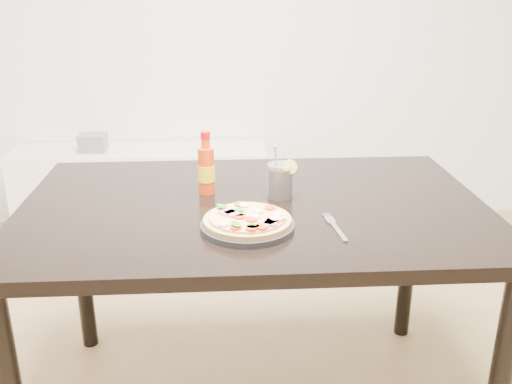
{
  "coord_description": "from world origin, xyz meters",
  "views": [
    {
      "loc": [
        -0.34,
        -1.02,
        1.38
      ],
      "look_at": [
        -0.25,
        0.46,
        0.83
      ],
      "focal_mm": 40.0,
      "sensor_mm": 36.0,
      "label": 1
    }
  ],
  "objects": [
    {
      "name": "plate",
      "position": [
        -0.28,
        0.39,
        0.76
      ],
      "size": [
        0.26,
        0.26,
        0.02
      ],
      "primitive_type": "cylinder",
      "color": "black",
      "rests_on": "dining_table"
    },
    {
      "name": "cola_cup",
      "position": [
        -0.17,
        0.62,
        0.8
      ],
      "size": [
        0.09,
        0.08,
        0.17
      ],
      "rotation": [
        0.0,
        0.0,
        0.08
      ],
      "color": "black",
      "rests_on": "dining_table"
    },
    {
      "name": "media_console",
      "position": [
        -0.8,
        2.07,
        0.25
      ],
      "size": [
        1.4,
        0.34,
        0.5
      ],
      "primitive_type": "cube",
      "color": "white",
      "rests_on": "ground"
    },
    {
      "name": "dining_table",
      "position": [
        -0.25,
        0.58,
        0.67
      ],
      "size": [
        1.4,
        0.9,
        0.75
      ],
      "color": "black",
      "rests_on": "ground"
    },
    {
      "name": "fork",
      "position": [
        -0.04,
        0.39,
        0.75
      ],
      "size": [
        0.04,
        0.19,
        0.0
      ],
      "rotation": [
        0.0,
        0.0,
        0.11
      ],
      "color": "silver",
      "rests_on": "dining_table"
    },
    {
      "name": "cd_stack",
      "position": [
        -1.05,
        2.05,
        0.55
      ],
      "size": [
        0.14,
        0.12,
        0.09
      ],
      "color": "slate",
      "rests_on": "media_console"
    },
    {
      "name": "pizza",
      "position": [
        -0.28,
        0.39,
        0.78
      ],
      "size": [
        0.24,
        0.24,
        0.03
      ],
      "color": "tan",
      "rests_on": "plate"
    },
    {
      "name": "hot_sauce_bottle",
      "position": [
        -0.39,
        0.67,
        0.83
      ],
      "size": [
        0.07,
        0.07,
        0.2
      ],
      "rotation": [
        0.0,
        0.0,
        0.38
      ],
      "color": "#DF3D0D",
      "rests_on": "dining_table"
    }
  ]
}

